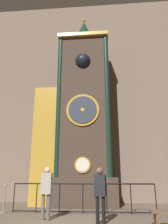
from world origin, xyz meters
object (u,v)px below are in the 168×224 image
visitor_near (47,188)px  stanchion_post (4,203)px  clock_tower (77,118)px  visitor_far (100,189)px

visitor_near → stanchion_post: (-1.97, 1.29, -0.64)m
visitor_near → clock_tower: bearing=83.9°
stanchion_post → clock_tower: bearing=40.8°
visitor_near → visitor_far: visitor_near is taller
clock_tower → visitor_near: 4.82m
visitor_far → stanchion_post: bearing=166.1°
clock_tower → stanchion_post: bearing=-139.2°
visitor_far → clock_tower: bearing=117.8°
visitor_near → stanchion_post: bearing=150.2°
clock_tower → visitor_far: bearing=-73.0°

